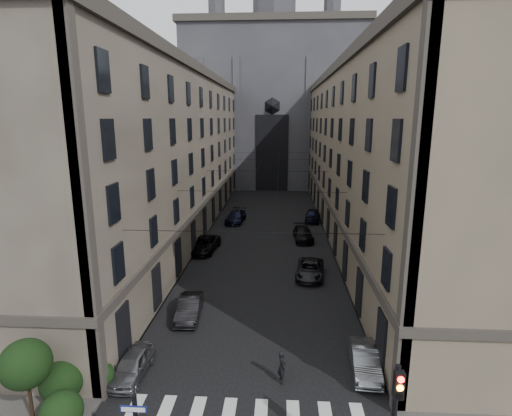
% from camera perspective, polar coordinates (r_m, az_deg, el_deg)
% --- Properties ---
extents(sidewalk_left, '(7.00, 80.00, 0.15)m').
position_cam_1_polar(sidewalk_left, '(49.69, -10.68, -3.07)').
color(sidewalk_left, '#383533').
rests_on(sidewalk_left, ground).
extents(sidewalk_right, '(7.00, 80.00, 0.15)m').
position_cam_1_polar(sidewalk_right, '(49.06, 13.90, -3.43)').
color(sidewalk_right, '#383533').
rests_on(sidewalk_right, ground).
extents(building_left, '(13.60, 60.60, 18.85)m').
position_cam_1_polar(building_left, '(48.85, -14.51, 7.55)').
color(building_left, '#484137').
rests_on(building_left, ground).
extents(building_right, '(13.60, 60.60, 18.85)m').
position_cam_1_polar(building_right, '(48.03, 17.97, 7.26)').
color(building_right, brown).
rests_on(building_right, ground).
extents(gothic_tower, '(35.00, 23.00, 58.00)m').
position_cam_1_polar(gothic_tower, '(85.42, 2.51, 15.67)').
color(gothic_tower, '#2D2D33').
rests_on(gothic_tower, ground).
extents(traffic_light_right, '(0.34, 0.50, 5.20)m').
position_cam_1_polar(traffic_light_right, '(16.44, 19.20, -26.17)').
color(traffic_light_right, black).
rests_on(traffic_light_right, ground).
extents(shrub_cluster, '(3.90, 4.40, 3.90)m').
position_cam_1_polar(shrub_cluster, '(21.78, -27.10, -21.07)').
color(shrub_cluster, black).
rests_on(shrub_cluster, sidewalk_left).
extents(tram_wires, '(14.00, 60.00, 0.43)m').
position_cam_1_polar(tram_wires, '(46.40, 1.57, 5.09)').
color(tram_wires, black).
rests_on(tram_wires, ground).
extents(car_left_near, '(1.62, 3.84, 1.30)m').
position_cam_1_polar(car_left_near, '(23.63, -17.27, -20.64)').
color(car_left_near, slate).
rests_on(car_left_near, ground).
extents(car_left_midnear, '(1.77, 4.34, 1.40)m').
position_cam_1_polar(car_left_midnear, '(28.59, -9.49, -13.89)').
color(car_left_midnear, black).
rests_on(car_left_midnear, ground).
extents(car_left_midfar, '(2.98, 5.56, 1.49)m').
position_cam_1_polar(car_left_midfar, '(41.46, -7.45, -5.18)').
color(car_left_midfar, black).
rests_on(car_left_midfar, ground).
extents(car_left_far, '(2.64, 5.36, 1.50)m').
position_cam_1_polar(car_left_far, '(52.48, -2.90, -1.25)').
color(car_left_far, black).
rests_on(car_left_far, ground).
extents(car_right_near, '(1.68, 4.11, 1.32)m').
position_cam_1_polar(car_right_near, '(23.76, 15.29, -20.26)').
color(car_right_near, slate).
rests_on(car_right_near, ground).
extents(car_right_midnear, '(2.86, 5.16, 1.36)m').
position_cam_1_polar(car_right_midnear, '(35.11, 7.72, -8.66)').
color(car_right_midnear, black).
rests_on(car_right_midnear, ground).
extents(car_right_midfar, '(2.30, 5.03, 1.43)m').
position_cam_1_polar(car_right_midfar, '(45.17, 6.75, -3.69)').
color(car_right_midfar, black).
rests_on(car_right_midfar, ground).
extents(car_right_far, '(2.40, 4.79, 1.57)m').
position_cam_1_polar(car_right_far, '(53.43, 8.06, -1.07)').
color(car_right_far, black).
rests_on(car_right_far, ground).
extents(pedestrian, '(0.61, 0.75, 1.78)m').
position_cam_1_polar(pedestrian, '(22.22, 3.71, -21.65)').
color(pedestrian, black).
rests_on(pedestrian, ground).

